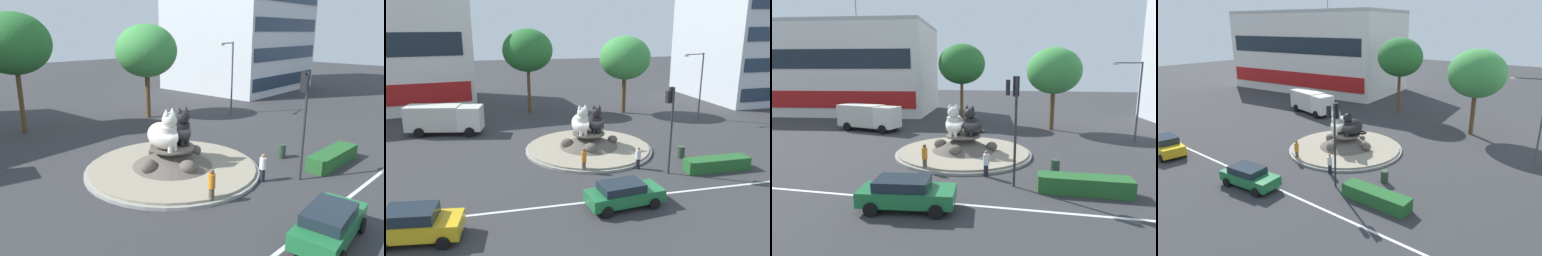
% 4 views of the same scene
% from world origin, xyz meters
% --- Properties ---
extents(ground_plane, '(160.00, 160.00, 0.00)m').
position_xyz_m(ground_plane, '(0.00, 0.00, 0.00)').
color(ground_plane, '#333335').
extents(lane_centreline, '(112.00, 0.20, 0.01)m').
position_xyz_m(lane_centreline, '(0.00, -8.88, 0.00)').
color(lane_centreline, silver).
rests_on(lane_centreline, ground).
extents(roundabout_island, '(10.18, 10.18, 1.47)m').
position_xyz_m(roundabout_island, '(-0.01, -0.01, 0.50)').
color(roundabout_island, gray).
rests_on(roundabout_island, ground).
extents(cat_statue_white, '(1.55, 2.49, 2.45)m').
position_xyz_m(cat_statue_white, '(-0.65, -0.07, 2.37)').
color(cat_statue_white, silver).
rests_on(cat_statue_white, roundabout_island).
extents(cat_statue_black, '(1.90, 2.39, 2.33)m').
position_xyz_m(cat_statue_black, '(0.65, 0.08, 2.32)').
color(cat_statue_black, black).
rests_on(cat_statue_black, roundabout_island).
extents(traffic_light_mast, '(0.71, 0.62, 5.95)m').
position_xyz_m(traffic_light_mast, '(3.96, -5.98, 4.32)').
color(traffic_light_mast, '#2D2D33').
rests_on(traffic_light_mast, ground).
extents(clipped_hedge_strip, '(4.63, 1.20, 0.90)m').
position_xyz_m(clipped_hedge_strip, '(7.62, -6.26, 0.45)').
color(clipped_hedge_strip, '#235B28').
rests_on(clipped_hedge_strip, ground).
extents(broadleaf_tree_behind_island, '(5.56, 5.56, 9.42)m').
position_xyz_m(broadleaf_tree_behind_island, '(-3.15, 14.46, 7.03)').
color(broadleaf_tree_behind_island, brown).
rests_on(broadleaf_tree_behind_island, ground).
extents(second_tree_near_tower, '(5.63, 5.63, 8.66)m').
position_xyz_m(second_tree_near_tower, '(7.28, 11.60, 6.24)').
color(second_tree_near_tower, brown).
rests_on(second_tree_near_tower, ground).
extents(streetlight_arm, '(2.66, 0.82, 7.02)m').
position_xyz_m(streetlight_arm, '(13.84, 6.99, 4.16)').
color(streetlight_arm, '#4C4C51').
rests_on(streetlight_arm, ground).
extents(pedestrian_white_shirt, '(0.37, 0.37, 1.59)m').
position_xyz_m(pedestrian_white_shirt, '(2.35, -4.73, 0.83)').
color(pedestrian_white_shirt, black).
rests_on(pedestrian_white_shirt, ground).
extents(pedestrian_orange_shirt, '(0.36, 0.36, 1.75)m').
position_xyz_m(pedestrian_orange_shirt, '(-1.55, -4.51, 0.93)').
color(pedestrian_orange_shirt, brown).
rests_on(pedestrian_orange_shirt, ground).
extents(hatchback_near_shophouse, '(4.48, 2.35, 1.46)m').
position_xyz_m(hatchback_near_shophouse, '(-0.62, -9.82, 0.78)').
color(hatchback_near_shophouse, '#1E6B38').
rests_on(hatchback_near_shophouse, ground).
extents(litter_bin, '(0.56, 0.56, 0.90)m').
position_xyz_m(litter_bin, '(6.42, -3.40, 0.45)').
color(litter_bin, '#2D4233').
rests_on(litter_bin, ground).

